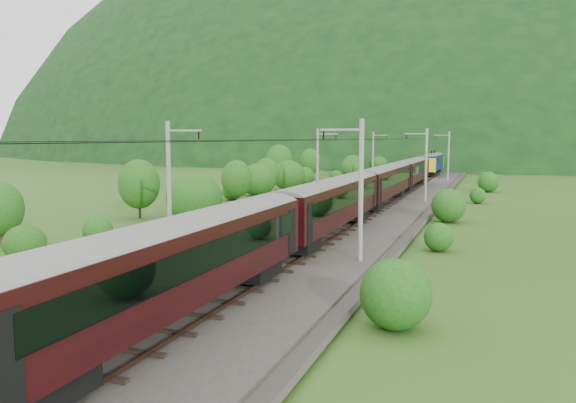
% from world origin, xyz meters
% --- Properties ---
extents(ground, '(600.00, 600.00, 0.00)m').
position_xyz_m(ground, '(0.00, 0.00, 0.00)').
color(ground, '#304A17').
rests_on(ground, ground).
extents(railbed, '(14.00, 220.00, 0.30)m').
position_xyz_m(railbed, '(0.00, 10.00, 0.15)').
color(railbed, '#38332D').
rests_on(railbed, ground).
extents(track_left, '(2.40, 220.00, 0.27)m').
position_xyz_m(track_left, '(-2.40, 10.00, 0.37)').
color(track_left, '#512F22').
rests_on(track_left, railbed).
extents(track_right, '(2.40, 220.00, 0.27)m').
position_xyz_m(track_right, '(2.40, 10.00, 0.37)').
color(track_right, '#512F22').
rests_on(track_right, railbed).
extents(catenary_left, '(2.54, 192.28, 8.00)m').
position_xyz_m(catenary_left, '(-6.12, 32.00, 4.50)').
color(catenary_left, gray).
rests_on(catenary_left, railbed).
extents(catenary_right, '(2.54, 192.28, 8.00)m').
position_xyz_m(catenary_right, '(6.12, 32.00, 4.50)').
color(catenary_right, gray).
rests_on(catenary_right, railbed).
extents(overhead_wires, '(4.83, 198.00, 0.03)m').
position_xyz_m(overhead_wires, '(0.00, 10.00, 7.10)').
color(overhead_wires, black).
rests_on(overhead_wires, ground).
extents(mountain_main, '(504.00, 360.00, 244.00)m').
position_xyz_m(mountain_main, '(0.00, 260.00, 0.00)').
color(mountain_main, black).
rests_on(mountain_main, ground).
extents(mountain_ridge, '(336.00, 280.00, 132.00)m').
position_xyz_m(mountain_ridge, '(-120.00, 300.00, 0.00)').
color(mountain_ridge, black).
rests_on(mountain_ridge, ground).
extents(train, '(2.68, 129.30, 4.65)m').
position_xyz_m(train, '(2.40, 17.51, 3.22)').
color(train, black).
rests_on(train, ground).
extents(hazard_post_near, '(0.18, 0.18, 1.70)m').
position_xyz_m(hazard_post_near, '(-0.70, 62.41, 1.15)').
color(hazard_post_near, red).
rests_on(hazard_post_near, railbed).
extents(hazard_post_far, '(0.17, 0.17, 1.62)m').
position_xyz_m(hazard_post_far, '(0.32, 68.52, 1.11)').
color(hazard_post_far, red).
rests_on(hazard_post_far, railbed).
extents(signal, '(0.23, 0.23, 2.11)m').
position_xyz_m(signal, '(-3.41, 44.70, 1.54)').
color(signal, black).
rests_on(signal, railbed).
extents(vegetation_left, '(13.36, 145.94, 6.40)m').
position_xyz_m(vegetation_left, '(-14.07, 26.74, 2.43)').
color(vegetation_left, '#1A5015').
rests_on(vegetation_left, ground).
extents(vegetation_right, '(7.12, 105.89, 2.80)m').
position_xyz_m(vegetation_right, '(11.58, 5.48, 1.21)').
color(vegetation_right, '#1A5015').
rests_on(vegetation_right, ground).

